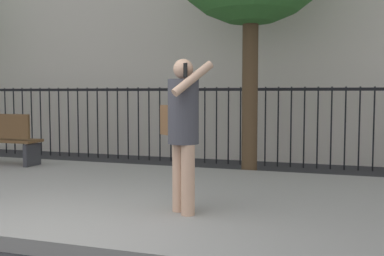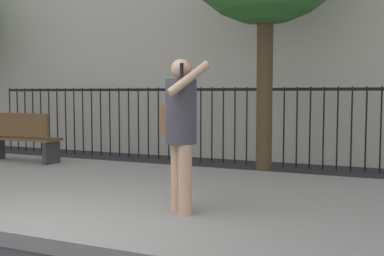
% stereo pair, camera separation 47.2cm
% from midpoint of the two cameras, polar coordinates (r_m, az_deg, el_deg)
% --- Properties ---
extents(ground_plane, '(60.00, 60.00, 0.00)m').
position_cam_midpoint_polar(ground_plane, '(4.72, -17.14, -14.16)').
color(ground_plane, '#28282B').
extents(sidewalk, '(28.00, 4.40, 0.15)m').
position_cam_midpoint_polar(sidewalk, '(6.46, -4.21, -8.26)').
color(sidewalk, gray).
rests_on(sidewalk, ground).
extents(iron_fence, '(12.03, 0.04, 1.60)m').
position_cam_midpoint_polar(iron_fence, '(9.74, 5.94, 1.59)').
color(iron_fence, black).
rests_on(iron_fence, ground).
extents(pedestrian_on_phone, '(0.70, 0.67, 1.70)m').
position_cam_midpoint_polar(pedestrian_on_phone, '(5.12, 1.17, 0.48)').
color(pedestrian_on_phone, tan).
rests_on(pedestrian_on_phone, sidewalk).
extents(street_bench, '(1.60, 0.45, 0.95)m').
position_cam_midpoint_polar(street_bench, '(9.45, -19.03, -0.96)').
color(street_bench, brown).
rests_on(street_bench, sidewalk).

